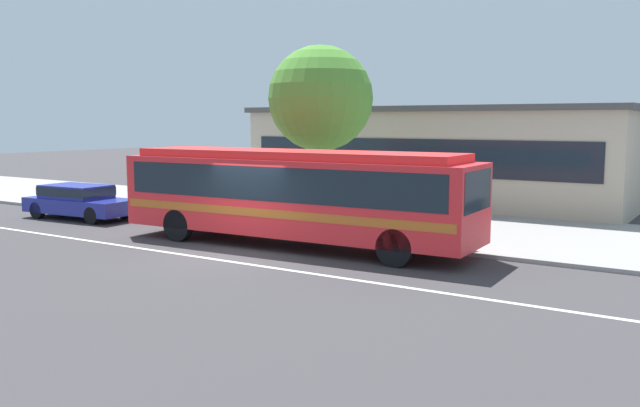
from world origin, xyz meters
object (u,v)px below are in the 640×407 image
at_px(transit_bus, 294,191).
at_px(street_tree_near_stop, 320,99).
at_px(bus_stop_sign, 452,189).
at_px(pedestrian_waiting_near_sign, 239,195).
at_px(sedan_behind_bus, 79,200).
at_px(pedestrian_walking_along_curb, 316,198).

distance_m(transit_bus, street_tree_near_stop, 5.40).
bearing_deg(bus_stop_sign, transit_bus, -152.56).
bearing_deg(pedestrian_waiting_near_sign, transit_bus, -29.32).
relative_size(transit_bus, sedan_behind_bus, 2.45).
relative_size(pedestrian_walking_along_curb, bus_stop_sign, 0.67).
xyz_separation_m(transit_bus, street_tree_near_stop, (-1.80, 4.22, 2.84)).
height_order(pedestrian_walking_along_curb, street_tree_near_stop, street_tree_near_stop).
bearing_deg(sedan_behind_bus, transit_bus, -1.25).
xyz_separation_m(transit_bus, pedestrian_waiting_near_sign, (-3.98, 2.23, -0.56)).
bearing_deg(sedan_behind_bus, street_tree_near_stop, 25.41).
distance_m(pedestrian_waiting_near_sign, street_tree_near_stop, 4.50).
bearing_deg(pedestrian_walking_along_curb, bus_stop_sign, -5.76).
relative_size(pedestrian_waiting_near_sign, street_tree_near_stop, 0.27).
bearing_deg(transit_bus, bus_stop_sign, 27.44).
distance_m(pedestrian_waiting_near_sign, bus_stop_sign, 8.11).
bearing_deg(pedestrian_waiting_near_sign, street_tree_near_stop, 42.27).
height_order(pedestrian_waiting_near_sign, pedestrian_walking_along_curb, pedestrian_walking_along_curb).
distance_m(bus_stop_sign, street_tree_near_stop, 6.84).
bearing_deg(sedan_behind_bus, bus_stop_sign, 7.59).
xyz_separation_m(sedan_behind_bus, pedestrian_walking_along_curb, (9.26, 2.42, 0.41)).
height_order(sedan_behind_bus, bus_stop_sign, bus_stop_sign).
height_order(transit_bus, sedan_behind_bus, transit_bus).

